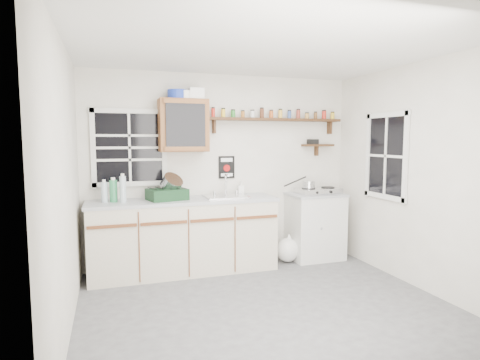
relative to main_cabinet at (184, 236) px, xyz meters
name	(u,v)px	position (x,y,z in m)	size (l,w,h in m)	color
room	(268,181)	(0.58, -1.30, 0.79)	(3.64, 3.24, 2.54)	#49484B
main_cabinet	(184,236)	(0.00, 0.00, 0.00)	(2.31, 0.63, 0.92)	#BAB09A
right_cabinet	(315,226)	(1.83, 0.03, -0.01)	(0.73, 0.57, 0.91)	silver
sink	(225,196)	(0.54, 0.01, 0.47)	(0.52, 0.44, 0.29)	silver
upper_cabinet	(183,126)	(0.03, 0.14, 1.36)	(0.60, 0.32, 0.65)	brown
upper_cabinet_clutter	(185,94)	(0.05, 0.14, 1.75)	(0.45, 0.24, 0.14)	#172E97
spice_shelf	(276,119)	(1.31, 0.21, 1.47)	(1.91, 0.18, 0.35)	black
secondary_shelf	(316,145)	(1.94, 0.22, 1.12)	(0.45, 0.16, 0.24)	black
warning_sign	(227,167)	(0.63, 0.29, 0.82)	(0.22, 0.02, 0.30)	black
window_back	(130,148)	(-0.62, 0.29, 1.09)	(0.93, 0.03, 0.98)	black
window_right	(386,156)	(2.37, -0.75, 0.99)	(0.03, 0.78, 1.08)	black
water_bottles	(114,190)	(-0.81, 0.01, 0.60)	(0.28, 0.14, 0.34)	#A8BCC5
dish_rack	(168,191)	(-0.19, 0.01, 0.57)	(0.51, 0.43, 0.34)	black
soap_bottle	(241,188)	(0.82, 0.21, 0.54)	(0.08, 0.08, 0.17)	white
rag	(244,197)	(0.74, -0.14, 0.47)	(0.13, 0.11, 0.02)	maroon
hotplate	(318,191)	(1.87, 0.01, 0.49)	(0.61, 0.35, 0.09)	silver
saucepan	(308,185)	(1.71, 0.01, 0.58)	(0.36, 0.29, 0.18)	silver
trash_bag	(288,250)	(1.39, -0.06, -0.29)	(0.36, 0.33, 0.41)	white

